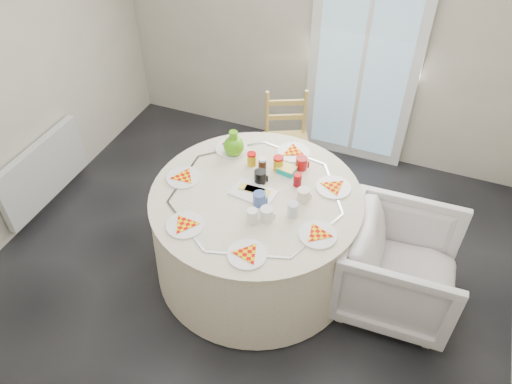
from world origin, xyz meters
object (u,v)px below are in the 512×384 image
at_px(radiator, 43,172).
at_px(green_pitcher, 234,144).
at_px(table, 256,233).
at_px(wooden_chair, 287,141).
at_px(armchair, 400,266).

xyz_separation_m(radiator, green_pitcher, (1.66, 0.39, 0.49)).
relative_size(table, wooden_chair, 1.75).
bearing_deg(wooden_chair, radiator, -174.42).
bearing_deg(armchair, green_pitcher, 76.00).
bearing_deg(green_pitcher, table, -67.64).
bearing_deg(armchair, radiator, 89.62).
distance_m(radiator, green_pitcher, 1.77).
height_order(radiator, green_pitcher, green_pitcher).
distance_m(radiator, armchair, 3.07).
xyz_separation_m(radiator, wooden_chair, (1.86, 1.09, 0.09)).
distance_m(table, wooden_chair, 1.09).
xyz_separation_m(wooden_chair, green_pitcher, (-0.20, -0.71, 0.40)).
relative_size(table, green_pitcher, 7.54).
bearing_deg(armchair, table, 91.70).
xyz_separation_m(radiator, table, (1.99, 0.01, -0.01)).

